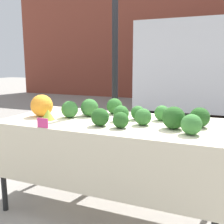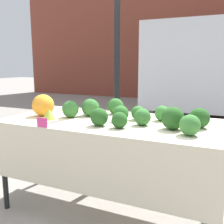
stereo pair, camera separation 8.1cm
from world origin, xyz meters
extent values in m
plane|color=gray|center=(0.00, 0.00, 0.00)|extent=(40.00, 40.00, 0.00)
cube|color=brown|center=(0.00, 8.53, 3.00)|extent=(16.00, 0.60, 6.00)
cylinder|color=black|center=(-0.23, 0.65, 1.17)|extent=(0.07, 0.07, 2.34)
cube|color=silver|center=(0.50, 4.90, 1.35)|extent=(3.10, 2.05, 2.11)
cylinder|color=black|center=(-0.35, 4.07, 0.33)|extent=(0.66, 0.22, 0.66)
cylinder|color=black|center=(-0.35, 5.73, 0.33)|extent=(0.66, 0.22, 0.66)
cube|color=beige|center=(0.00, 0.00, 0.87)|extent=(2.01, 0.99, 0.03)
cube|color=beige|center=(0.00, -0.49, 0.61)|extent=(2.01, 0.01, 0.49)
cylinder|color=black|center=(-0.94, -0.43, 0.43)|extent=(0.05, 0.05, 0.85)
cylinder|color=black|center=(0.94, -0.43, 0.43)|extent=(0.05, 0.05, 0.85)
cylinder|color=black|center=(-0.94, 0.43, 0.43)|extent=(0.05, 0.05, 0.85)
cylinder|color=black|center=(0.94, 0.43, 0.43)|extent=(0.05, 0.05, 0.85)
sphere|color=orange|center=(-0.72, -0.09, 0.99)|extent=(0.22, 0.22, 0.22)
cone|color=#93B238|center=(-0.56, -0.21, 0.93)|extent=(0.13, 0.13, 0.10)
sphere|color=#336B2D|center=(0.21, 0.13, 0.95)|extent=(0.13, 0.13, 0.13)
sphere|color=#23511E|center=(-0.01, -0.24, 0.96)|extent=(0.15, 0.15, 0.15)
sphere|color=#336B2D|center=(0.32, -0.07, 0.96)|extent=(0.14, 0.14, 0.14)
sphere|color=#23511E|center=(0.58, -0.11, 0.98)|extent=(0.18, 0.18, 0.18)
sphere|color=#387533|center=(0.43, 0.17, 0.96)|extent=(0.14, 0.14, 0.14)
sphere|color=#2D6628|center=(-0.10, 0.31, 0.97)|extent=(0.17, 0.17, 0.17)
sphere|color=#336B2D|center=(-0.29, 0.10, 0.97)|extent=(0.18, 0.18, 0.18)
sphere|color=#23511E|center=(-0.33, 0.24, 0.95)|extent=(0.14, 0.14, 0.14)
sphere|color=#2D6628|center=(0.09, 0.00, 0.96)|extent=(0.15, 0.15, 0.15)
sphere|color=#387533|center=(0.73, -0.24, 0.96)|extent=(0.16, 0.16, 0.16)
sphere|color=#23511E|center=(0.77, 0.03, 0.97)|extent=(0.17, 0.17, 0.17)
sphere|color=#336B2D|center=(-0.43, -0.03, 0.97)|extent=(0.16, 0.16, 0.16)
sphere|color=#23511E|center=(0.18, -0.25, 0.95)|extent=(0.13, 0.13, 0.13)
cube|color=#E53D84|center=(-0.42, -0.48, 0.92)|extent=(0.10, 0.01, 0.08)
camera|label=1|loc=(0.91, -2.21, 1.40)|focal=42.00mm
camera|label=2|loc=(0.98, -2.18, 1.40)|focal=42.00mm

